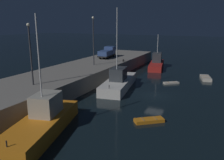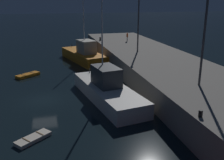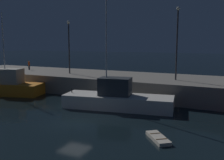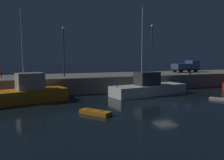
{
  "view_description": "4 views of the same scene",
  "coord_description": "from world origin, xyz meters",
  "px_view_note": "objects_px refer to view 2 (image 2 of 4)",
  "views": [
    {
      "loc": [
        -31.43,
        -8.25,
        10.36
      ],
      "look_at": [
        -1.77,
        6.08,
        2.09
      ],
      "focal_mm": 36.88,
      "sensor_mm": 36.0,
      "label": 1
    },
    {
      "loc": [
        25.69,
        0.68,
        9.9
      ],
      "look_at": [
        1.21,
        6.92,
        1.99
      ],
      "focal_mm": 42.01,
      "sensor_mm": 36.0,
      "label": 2
    },
    {
      "loc": [
        12.62,
        -18.54,
        7.15
      ],
      "look_at": [
        -0.36,
        8.59,
        2.73
      ],
      "focal_mm": 41.14,
      "sensor_mm": 36.0,
      "label": 3
    },
    {
      "loc": [
        -14.94,
        -22.15,
        5.46
      ],
      "look_at": [
        -3.3,
        9.34,
        2.07
      ],
      "focal_mm": 35.49,
      "sensor_mm": 36.0,
      "label": 4
    }
  ],
  "objects_px": {
    "lamp_post_west": "(138,19)",
    "dockworker": "(127,36)",
    "fishing_boat_blue": "(107,90)",
    "lamp_post_east": "(205,26)",
    "dinghy_red_small": "(28,75)",
    "fishing_boat_white": "(84,55)",
    "bollard_central": "(201,114)",
    "bollard_west": "(100,39)",
    "dinghy_orange_near": "(33,138)"
  },
  "relations": [
    {
      "from": "fishing_boat_white",
      "to": "bollard_central",
      "type": "height_order",
      "value": "fishing_boat_white"
    },
    {
      "from": "dinghy_orange_near",
      "to": "fishing_boat_blue",
      "type": "bearing_deg",
      "value": 132.6
    },
    {
      "from": "fishing_boat_white",
      "to": "bollard_west",
      "type": "xyz_separation_m",
      "value": [
        -5.26,
        3.82,
        1.67
      ]
    },
    {
      "from": "fishing_boat_blue",
      "to": "dinghy_orange_near",
      "type": "xyz_separation_m",
      "value": [
        6.52,
        -7.09,
        -0.92
      ]
    },
    {
      "from": "bollard_central",
      "to": "dockworker",
      "type": "bearing_deg",
      "value": 171.26
    },
    {
      "from": "bollard_west",
      "to": "dinghy_orange_near",
      "type": "bearing_deg",
      "value": -20.88
    },
    {
      "from": "fishing_boat_blue",
      "to": "lamp_post_east",
      "type": "xyz_separation_m",
      "value": [
        4.72,
        7.33,
        6.58
      ]
    },
    {
      "from": "dinghy_red_small",
      "to": "bollard_central",
      "type": "xyz_separation_m",
      "value": [
        21.18,
        12.05,
        2.53
      ]
    },
    {
      "from": "fishing_boat_white",
      "to": "lamp_post_west",
      "type": "relative_size",
      "value": 1.49
    },
    {
      "from": "fishing_boat_white",
      "to": "dockworker",
      "type": "bearing_deg",
      "value": 110.82
    },
    {
      "from": "lamp_post_west",
      "to": "dockworker",
      "type": "relative_size",
      "value": 4.91
    },
    {
      "from": "fishing_boat_blue",
      "to": "lamp_post_west",
      "type": "height_order",
      "value": "fishing_boat_blue"
    },
    {
      "from": "lamp_post_west",
      "to": "fishing_boat_white",
      "type": "bearing_deg",
      "value": -131.47
    },
    {
      "from": "fishing_boat_blue",
      "to": "dinghy_orange_near",
      "type": "relative_size",
      "value": 4.63
    },
    {
      "from": "bollard_west",
      "to": "bollard_central",
      "type": "distance_m",
      "value": 33.28
    },
    {
      "from": "dinghy_red_small",
      "to": "bollard_central",
      "type": "bearing_deg",
      "value": 29.63
    },
    {
      "from": "fishing_boat_blue",
      "to": "lamp_post_west",
      "type": "relative_size",
      "value": 1.59
    },
    {
      "from": "dinghy_orange_near",
      "to": "bollard_central",
      "type": "xyz_separation_m",
      "value": [
        4.1,
        10.84,
        2.58
      ]
    },
    {
      "from": "fishing_boat_blue",
      "to": "bollard_central",
      "type": "height_order",
      "value": "fishing_boat_blue"
    },
    {
      "from": "dockworker",
      "to": "bollard_west",
      "type": "relative_size",
      "value": 2.52
    },
    {
      "from": "bollard_central",
      "to": "fishing_boat_white",
      "type": "bearing_deg",
      "value": -172.81
    },
    {
      "from": "fishing_boat_white",
      "to": "dockworker",
      "type": "distance_m",
      "value": 9.2
    },
    {
      "from": "dinghy_orange_near",
      "to": "dockworker",
      "type": "xyz_separation_m",
      "value": [
        -27.09,
        15.64,
        3.25
      ]
    },
    {
      "from": "fishing_boat_blue",
      "to": "dockworker",
      "type": "bearing_deg",
      "value": 157.44
    },
    {
      "from": "dinghy_orange_near",
      "to": "bollard_central",
      "type": "height_order",
      "value": "bollard_central"
    },
    {
      "from": "dinghy_orange_near",
      "to": "lamp_post_west",
      "type": "xyz_separation_m",
      "value": [
        -17.75,
        14.28,
        6.92
      ]
    },
    {
      "from": "dinghy_orange_near",
      "to": "lamp_post_east",
      "type": "distance_m",
      "value": 16.36
    },
    {
      "from": "dinghy_orange_near",
      "to": "lamp_post_west",
      "type": "distance_m",
      "value": 23.81
    },
    {
      "from": "bollard_west",
      "to": "fishing_boat_blue",
      "type": "bearing_deg",
      "value": -10.1
    },
    {
      "from": "dinghy_red_small",
      "to": "dockworker",
      "type": "xyz_separation_m",
      "value": [
        -10.01,
        16.84,
        3.2
      ]
    },
    {
      "from": "bollard_west",
      "to": "lamp_post_east",
      "type": "bearing_deg",
      "value": 6.87
    },
    {
      "from": "lamp_post_east",
      "to": "bollard_central",
      "type": "relative_size",
      "value": 18.84
    },
    {
      "from": "lamp_post_west",
      "to": "dockworker",
      "type": "xyz_separation_m",
      "value": [
        -9.34,
        1.36,
        -3.67
      ]
    },
    {
      "from": "dockworker",
      "to": "lamp_post_east",
      "type": "bearing_deg",
      "value": -2.75
    },
    {
      "from": "lamp_post_west",
      "to": "dinghy_orange_near",
      "type": "bearing_deg",
      "value": -38.82
    },
    {
      "from": "fishing_boat_blue",
      "to": "fishing_boat_white",
      "type": "distance_m",
      "value": 17.39
    },
    {
      "from": "fishing_boat_white",
      "to": "bollard_central",
      "type": "relative_size",
      "value": 24.56
    },
    {
      "from": "dinghy_red_small",
      "to": "lamp_post_west",
      "type": "height_order",
      "value": "lamp_post_west"
    },
    {
      "from": "fishing_boat_blue",
      "to": "dinghy_red_small",
      "type": "bearing_deg",
      "value": -141.81
    },
    {
      "from": "lamp_post_west",
      "to": "bollard_west",
      "type": "relative_size",
      "value": 12.35
    },
    {
      "from": "lamp_post_west",
      "to": "bollard_west",
      "type": "xyz_separation_m",
      "value": [
        -11.43,
        -3.15,
        -4.26
      ]
    },
    {
      "from": "lamp_post_east",
      "to": "bollard_central",
      "type": "distance_m",
      "value": 8.48
    },
    {
      "from": "fishing_boat_blue",
      "to": "dinghy_orange_near",
      "type": "height_order",
      "value": "fishing_boat_blue"
    },
    {
      "from": "fishing_boat_white",
      "to": "lamp_post_east",
      "type": "xyz_separation_m",
      "value": [
        22.11,
        7.12,
        6.51
      ]
    },
    {
      "from": "bollard_west",
      "to": "lamp_post_west",
      "type": "bearing_deg",
      "value": 15.42
    },
    {
      "from": "fishing_boat_blue",
      "to": "lamp_post_east",
      "type": "relative_size",
      "value": 1.39
    },
    {
      "from": "lamp_post_west",
      "to": "dockworker",
      "type": "height_order",
      "value": "lamp_post_west"
    },
    {
      "from": "fishing_boat_blue",
      "to": "lamp_post_east",
      "type": "bearing_deg",
      "value": 57.22
    },
    {
      "from": "dinghy_red_small",
      "to": "lamp_post_west",
      "type": "distance_m",
      "value": 16.96
    },
    {
      "from": "lamp_post_west",
      "to": "bollard_central",
      "type": "distance_m",
      "value": 22.55
    }
  ]
}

